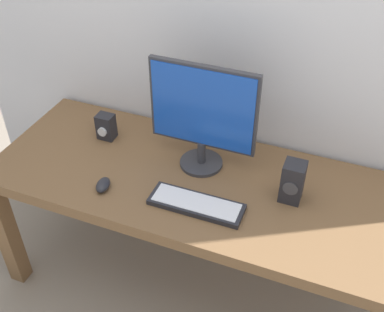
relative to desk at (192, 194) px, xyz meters
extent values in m
plane|color=gray|center=(0.00, 0.00, -0.61)|extent=(6.00, 6.00, 0.00)
cube|color=brown|center=(0.00, 0.00, 0.07)|extent=(1.78, 0.71, 0.06)
cube|color=brown|center=(-0.85, -0.31, -0.29)|extent=(0.08, 0.08, 0.65)
cube|color=brown|center=(-0.85, 0.31, -0.29)|extent=(0.08, 0.08, 0.65)
cube|color=brown|center=(0.85, 0.31, -0.29)|extent=(0.08, 0.08, 0.65)
cylinder|color=#333338|center=(0.01, 0.10, 0.10)|extent=(0.19, 0.19, 0.02)
cylinder|color=#333338|center=(0.01, 0.10, 0.16)|extent=(0.04, 0.04, 0.10)
cube|color=#333338|center=(0.01, 0.11, 0.39)|extent=(0.47, 0.02, 0.38)
cube|color=blue|center=(0.01, 0.10, 0.39)|extent=(0.44, 0.01, 0.35)
cube|color=#232328|center=(0.08, -0.16, 0.11)|extent=(0.39, 0.13, 0.02)
cube|color=silver|center=(0.08, -0.16, 0.12)|extent=(0.36, 0.11, 0.00)
ellipsoid|color=#232328|center=(-0.32, -0.20, 0.11)|extent=(0.07, 0.10, 0.04)
cube|color=#232328|center=(0.42, 0.03, 0.18)|extent=(0.09, 0.09, 0.18)
cylinder|color=#3F3F44|center=(0.42, -0.02, 0.18)|extent=(0.06, 0.00, 0.06)
cube|color=#232328|center=(-0.49, 0.13, 0.16)|extent=(0.08, 0.06, 0.13)
cylinder|color=silver|center=(-0.49, 0.09, 0.15)|extent=(0.04, 0.01, 0.04)
camera|label=1|loc=(0.56, -1.42, 1.42)|focal=43.63mm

